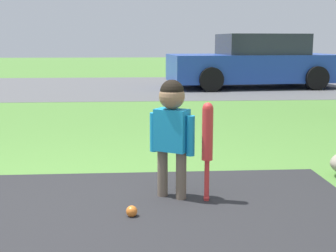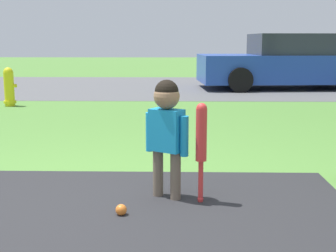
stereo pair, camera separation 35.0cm
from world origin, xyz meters
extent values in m
plane|color=#518438|center=(0.00, 0.00, 0.00)|extent=(60.00, 60.00, 0.00)
cube|color=#59595B|center=(0.00, 8.92, 0.00)|extent=(40.00, 6.00, 0.01)
cylinder|color=#6B5B4C|center=(0.62, 0.36, 0.18)|extent=(0.08, 0.08, 0.36)
cylinder|color=#6B5B4C|center=(0.75, 0.28, 0.18)|extent=(0.08, 0.08, 0.36)
cube|color=#198CC6|center=(0.68, 0.32, 0.51)|extent=(0.27, 0.24, 0.31)
cylinder|color=#198CC6|center=(0.55, 0.40, 0.48)|extent=(0.06, 0.06, 0.29)
cylinder|color=#198CC6|center=(0.81, 0.24, 0.48)|extent=(0.06, 0.06, 0.29)
sphere|color=#997051|center=(0.68, 0.32, 0.76)|extent=(0.19, 0.19, 0.19)
sphere|color=black|center=(0.68, 0.32, 0.79)|extent=(0.17, 0.17, 0.17)
sphere|color=red|center=(0.93, 0.23, 0.02)|extent=(0.04, 0.04, 0.04)
cylinder|color=red|center=(0.93, 0.23, 0.15)|extent=(0.04, 0.04, 0.31)
cylinder|color=red|center=(0.93, 0.23, 0.50)|extent=(0.08, 0.08, 0.38)
sphere|color=red|center=(0.93, 0.23, 0.69)|extent=(0.07, 0.07, 0.07)
sphere|color=orange|center=(0.39, -0.05, 0.04)|extent=(0.08, 0.08, 0.08)
cube|color=#2347AD|center=(3.34, 8.52, 0.49)|extent=(4.25, 2.07, 0.66)
cube|color=#2D333D|center=(3.55, 8.54, 1.07)|extent=(2.10, 1.68, 0.50)
cylinder|color=black|center=(2.14, 7.55, 0.28)|extent=(0.57, 0.23, 0.56)
cylinder|color=black|center=(2.00, 9.29, 0.28)|extent=(0.57, 0.23, 0.56)
cylinder|color=black|center=(4.69, 7.76, 0.28)|extent=(0.57, 0.23, 0.56)
cylinder|color=black|center=(4.54, 9.50, 0.28)|extent=(0.57, 0.23, 0.56)
camera|label=1|loc=(0.42, -3.00, 1.15)|focal=50.00mm
camera|label=2|loc=(0.77, -3.01, 1.15)|focal=50.00mm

